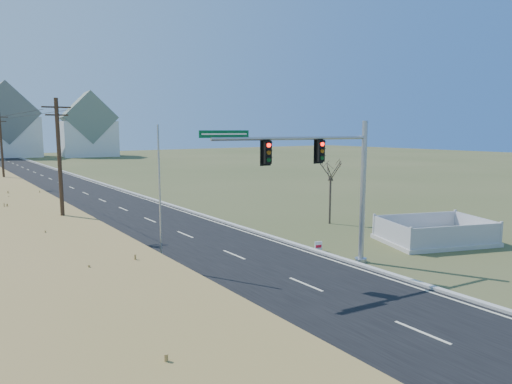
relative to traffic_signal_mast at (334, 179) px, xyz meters
name	(u,v)px	position (x,y,z in m)	size (l,w,h in m)	color
ground	(278,274)	(-2.99, 0.66, -4.54)	(260.00, 260.00, 0.00)	#414A24
road	(53,180)	(-2.99, 50.66, -4.51)	(8.00, 180.00, 0.06)	black
curb	(85,178)	(1.16, 50.66, -4.45)	(0.30, 180.00, 0.18)	#B2AFA8
utility_pole_near	(60,165)	(-9.49, 15.66, 0.15)	(1.80, 0.26, 9.00)	#422D1E
utility_pole_mid	(2,149)	(-9.49, 45.66, 0.15)	(1.80, 0.26, 9.00)	#422D1E
condo_n	(5,127)	(-0.99, 112.66, 3.07)	(15.27, 10.20, 18.54)	white
condo_ne	(89,130)	(17.01, 104.66, 2.30)	(14.12, 10.51, 16.52)	white
traffic_signal_mast	(334,179)	(0.00, 0.00, 0.00)	(9.26, 1.50, 7.42)	#9EA0A5
fence_enclosure	(434,238)	(8.88, 0.02, -4.25)	(7.53, 6.34, 1.47)	#B7B5AD
open_sign	(318,246)	(1.51, 2.65, -4.24)	(0.44, 0.19, 0.55)	white
flagpole	(160,213)	(-7.29, 4.65, -1.66)	(0.32, 0.32, 7.21)	#B7B5AD
bare_tree	(331,169)	(7.55, 7.88, -0.42)	(1.93, 1.93, 5.11)	#4C3F33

